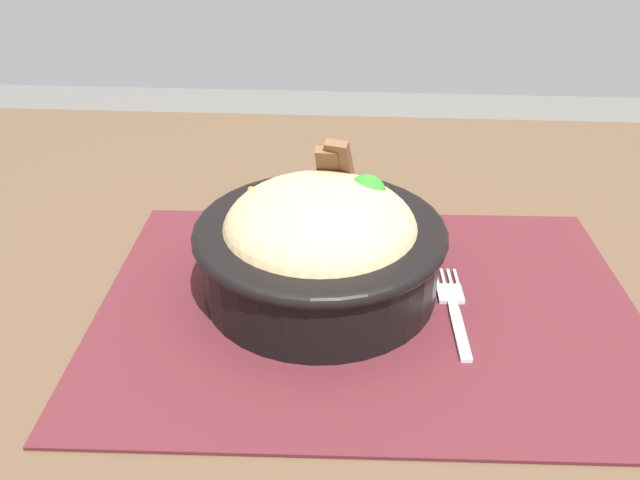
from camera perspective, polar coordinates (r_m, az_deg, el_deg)
The scene contains 4 objects.
table at distance 0.59m, azimuth 5.13°, elevation -11.82°, with size 1.36×0.97×0.77m.
placemat at distance 0.55m, azimuth 4.28°, elevation -5.88°, with size 0.46×0.33×0.00m, color #47191E.
bowl at distance 0.54m, azimuth 0.03°, elevation -0.26°, with size 0.22×0.22×0.13m.
fork at distance 0.55m, azimuth 11.88°, elevation -5.89°, with size 0.02×0.12×0.00m.
Camera 1 is at (-0.02, -0.43, 1.10)m, focal length 35.62 mm.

